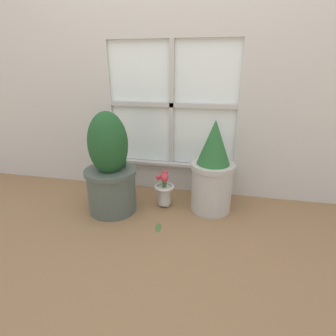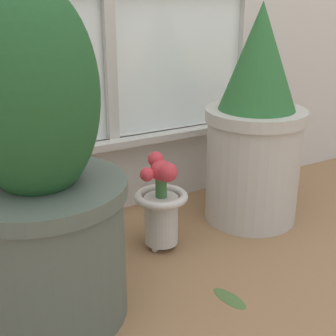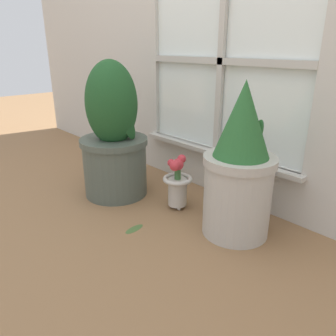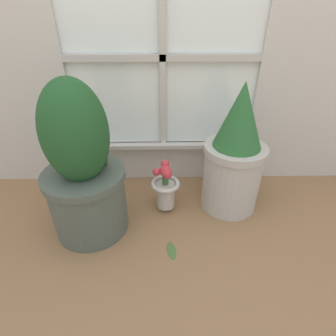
% 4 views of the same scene
% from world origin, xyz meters
% --- Properties ---
extents(ground_plane, '(10.00, 10.00, 0.00)m').
position_xyz_m(ground_plane, '(0.00, 0.00, 0.00)').
color(ground_plane, olive).
extents(wall_with_window, '(4.40, 0.10, 2.50)m').
position_xyz_m(wall_with_window, '(0.00, 0.60, 1.27)').
color(wall_with_window, beige).
rests_on(wall_with_window, ground_plane).
extents(potted_plant_left, '(0.39, 0.39, 0.77)m').
position_xyz_m(potted_plant_left, '(-0.37, 0.12, 0.34)').
color(potted_plant_left, '#4C564C').
rests_on(potted_plant_left, ground_plane).
extents(potted_plant_right, '(0.33, 0.33, 0.71)m').
position_xyz_m(potted_plant_right, '(0.37, 0.30, 0.32)').
color(potted_plant_right, '#B7B2A8').
rests_on(potted_plant_right, ground_plane).
extents(flower_vase, '(0.16, 0.16, 0.30)m').
position_xyz_m(flower_vase, '(0.01, 0.27, 0.15)').
color(flower_vase, '#BCB7AD').
rests_on(flower_vase, ground_plane).
extents(fallen_leaf, '(0.06, 0.12, 0.01)m').
position_xyz_m(fallen_leaf, '(0.03, -0.05, 0.00)').
color(fallen_leaf, '#476633').
rests_on(fallen_leaf, ground_plane).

